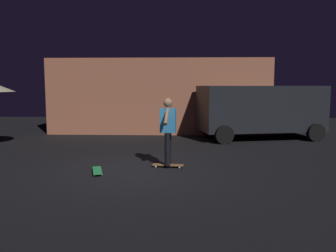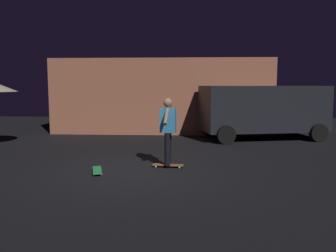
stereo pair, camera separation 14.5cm
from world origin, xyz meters
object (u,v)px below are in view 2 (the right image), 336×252
at_px(skateboard_spare, 97,170).
at_px(skater, 168,127).
at_px(parked_van, 263,109).
at_px(skateboard_ridden, 168,165).

distance_m(skateboard_spare, skater, 2.02).
relative_size(parked_van, skater, 2.93).
height_order(parked_van, skateboard_ridden, parked_van).
bearing_deg(skateboard_spare, skater, 21.16).
height_order(skateboard_ridden, skater, skater).
distance_m(parked_van, skater, 5.95).
xyz_separation_m(skateboard_ridden, skateboard_spare, (-1.65, -0.64, 0.00)).
distance_m(skateboard_ridden, skateboard_spare, 1.77).
xyz_separation_m(parked_van, skateboard_ridden, (-3.34, -4.93, -1.11)).
height_order(skateboard_ridden, skateboard_spare, same).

